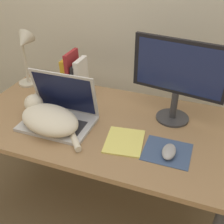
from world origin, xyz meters
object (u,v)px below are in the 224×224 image
object	(u,v)px
cat	(48,118)
computer_mouse	(169,152)
laptop	(60,114)
external_monitor	(178,75)
book_row	(75,74)
desk_lamp	(25,50)
notepad	(124,141)

from	to	relation	value
cat	computer_mouse	xyz separation A→B (m)	(0.63, -0.00, -0.04)
cat	computer_mouse	bearing A→B (deg)	-0.29
laptop	external_monitor	distance (m)	0.65
external_monitor	book_row	bearing A→B (deg)	169.59
external_monitor	desk_lamp	distance (m)	0.96
desk_lamp	book_row	bearing A→B (deg)	10.57
laptop	external_monitor	world-z (taller)	external_monitor
computer_mouse	desk_lamp	world-z (taller)	desk_lamp
external_monitor	notepad	xyz separation A→B (m)	(-0.18, -0.29, -0.26)
book_row	desk_lamp	distance (m)	0.34
laptop	external_monitor	xyz separation A→B (m)	(0.56, 0.24, 0.21)
notepad	external_monitor	bearing A→B (deg)	57.28
external_monitor	book_row	world-z (taller)	external_monitor
book_row	desk_lamp	xyz separation A→B (m)	(-0.31, -0.06, 0.14)
cat	external_monitor	size ratio (longest dim) A/B	0.90
book_row	computer_mouse	bearing A→B (deg)	-31.80
laptop	computer_mouse	size ratio (longest dim) A/B	3.28
cat	notepad	bearing A→B (deg)	2.35
external_monitor	cat	bearing A→B (deg)	-152.99
notepad	computer_mouse	bearing A→B (deg)	-5.19
computer_mouse	desk_lamp	bearing A→B (deg)	159.62
cat	desk_lamp	xyz separation A→B (m)	(-0.36, 0.37, 0.19)
laptop	book_row	distance (m)	0.38
computer_mouse	notepad	bearing A→B (deg)	174.81
external_monitor	book_row	xyz separation A→B (m)	(-0.65, 0.12, -0.15)
laptop	desk_lamp	xyz separation A→B (m)	(-0.39, 0.31, 0.20)
computer_mouse	notepad	distance (m)	0.22
laptop	notepad	xyz separation A→B (m)	(0.38, -0.04, -0.05)
notepad	cat	bearing A→B (deg)	-177.65
cat	computer_mouse	size ratio (longest dim) A/B	3.78
laptop	external_monitor	bearing A→B (deg)	23.26
book_row	external_monitor	bearing A→B (deg)	-10.41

